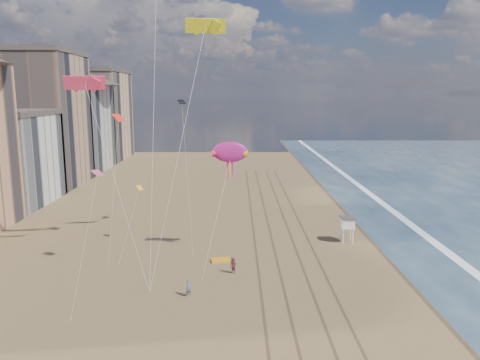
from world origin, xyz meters
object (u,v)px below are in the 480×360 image
(lifeguard_stand, at_px, (347,223))
(show_kite, at_px, (230,152))
(grounded_kite, at_px, (221,260))
(kite_flyer_a, at_px, (189,288))
(kite_flyer_b, at_px, (233,266))

(lifeguard_stand, xyz_separation_m, show_kite, (-15.70, -5.00, 10.20))
(lifeguard_stand, height_order, grounded_kite, lifeguard_stand)
(kite_flyer_a, distance_m, kite_flyer_b, 7.37)
(show_kite, distance_m, kite_flyer_a, 17.47)
(lifeguard_stand, bearing_deg, kite_flyer_b, -144.12)
(show_kite, bearing_deg, kite_flyer_b, -86.41)
(grounded_kite, distance_m, kite_flyer_a, 10.37)
(kite_flyer_a, bearing_deg, kite_flyer_b, 9.77)
(show_kite, distance_m, kite_flyer_b, 13.45)
(kite_flyer_a, height_order, kite_flyer_b, kite_flyer_b)
(kite_flyer_b, bearing_deg, grounded_kite, 154.48)
(show_kite, bearing_deg, grounded_kite, -118.96)
(show_kite, xyz_separation_m, kite_flyer_b, (0.38, -6.08, -11.99))
(kite_flyer_a, bearing_deg, lifeguard_stand, -3.05)
(lifeguard_stand, xyz_separation_m, kite_flyer_b, (-15.32, -11.08, -1.79))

